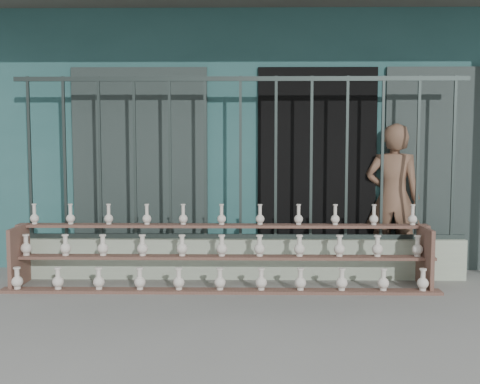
{
  "coord_description": "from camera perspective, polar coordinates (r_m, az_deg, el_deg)",
  "views": [
    {
      "loc": [
        0.1,
        -5.36,
        1.57
      ],
      "look_at": [
        0.0,
        1.0,
        1.0
      ],
      "focal_mm": 45.0,
      "sensor_mm": 36.0,
      "label": 1
    }
  ],
  "objects": [
    {
      "name": "elderly_woman",
      "position": [
        7.27,
        14.3,
        -0.57
      ],
      "size": [
        0.71,
        0.54,
        1.74
      ],
      "primitive_type": "imported",
      "rotation": [
        0.0,
        0.0,
        2.94
      ],
      "color": "brown",
      "rests_on": "ground"
    },
    {
      "name": "shelf_rack",
      "position": [
        6.37,
        -1.83,
        -5.84
      ],
      "size": [
        4.5,
        0.68,
        0.85
      ],
      "color": "brown",
      "rests_on": "ground"
    },
    {
      "name": "security_fence",
      "position": [
        6.67,
        0.04,
        3.22
      ],
      "size": [
        5.0,
        0.04,
        1.8
      ],
      "color": "#283330",
      "rests_on": "parapet_wall"
    },
    {
      "name": "workshop_building",
      "position": [
        9.59,
        0.34,
        5.42
      ],
      "size": [
        7.4,
        6.6,
        3.21
      ],
      "color": "#275353",
      "rests_on": "ground"
    },
    {
      "name": "parapet_wall",
      "position": [
        6.8,
        0.04,
        -6.29
      ],
      "size": [
        5.0,
        0.2,
        0.45
      ],
      "primitive_type": "cube",
      "color": "#A3B299",
      "rests_on": "ground"
    },
    {
      "name": "ground",
      "position": [
        5.59,
        -0.17,
        -11.2
      ],
      "size": [
        60.0,
        60.0,
        0.0
      ],
      "primitive_type": "plane",
      "color": "slate"
    }
  ]
}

